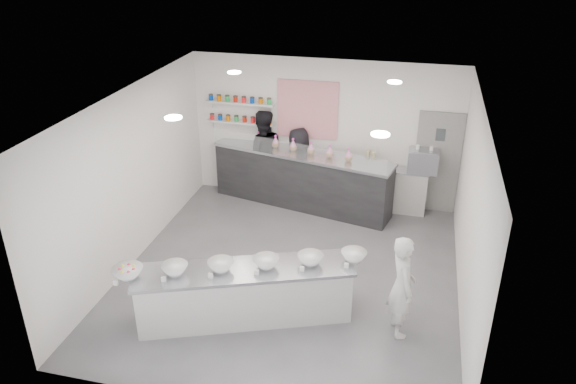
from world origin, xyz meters
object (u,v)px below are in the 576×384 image
object	(u,v)px
prep_counter	(245,294)
staff_left	(263,154)
espresso_machine	(423,161)
staff_right	(299,165)
woman_prep	(402,286)
espresso_ledge	(396,190)
back_bar	(302,179)

from	to	relation	value
prep_counter	staff_left	size ratio (longest dim) A/B	1.66
prep_counter	espresso_machine	world-z (taller)	espresso_machine
prep_counter	staff_right	distance (m)	4.10
espresso_machine	woman_prep	size ratio (longest dim) A/B	0.37
staff_left	woman_prep	bearing A→B (deg)	107.17
woman_prep	staff_left	world-z (taller)	staff_left
espresso_ledge	staff_right	bearing A→B (deg)	179.28
espresso_machine	woman_prep	xyz separation A→B (m)	(-0.16, -3.83, -0.36)
back_bar	staff_left	size ratio (longest dim) A/B	1.98
staff_right	espresso_ledge	bearing A→B (deg)	-155.81
prep_counter	staff_left	distance (m)	4.21
espresso_ledge	woman_prep	xyz separation A→B (m)	(0.31, -3.83, 0.32)
woman_prep	staff_left	xyz separation A→B (m)	(-3.13, 3.85, 0.18)
espresso_machine	staff_left	xyz separation A→B (m)	(-3.29, 0.03, -0.18)
prep_counter	espresso_machine	bearing A→B (deg)	38.08
espresso_ledge	woman_prep	size ratio (longest dim) A/B	0.79
espresso_machine	staff_right	bearing A→B (deg)	179.41
back_bar	espresso_ledge	xyz separation A→B (m)	(1.91, 0.22, -0.13)
prep_counter	woman_prep	distance (m)	2.28
espresso_ledge	woman_prep	world-z (taller)	woman_prep
espresso_ledge	espresso_machine	bearing A→B (deg)	0.00
woman_prep	staff_right	world-z (taller)	staff_right
espresso_ledge	staff_right	xyz separation A→B (m)	(-2.04, 0.03, 0.34)
espresso_ledge	staff_right	size ratio (longest dim) A/B	0.77
staff_right	staff_left	bearing A→B (deg)	24.92
espresso_ledge	woman_prep	bearing A→B (deg)	-85.37
back_bar	espresso_machine	size ratio (longest dim) A/B	6.51
prep_counter	back_bar	world-z (taller)	back_bar
woman_prep	back_bar	bearing A→B (deg)	13.95
back_bar	woman_prep	size ratio (longest dim) A/B	2.43
prep_counter	staff_right	size ratio (longest dim) A/B	1.99
espresso_ledge	back_bar	bearing A→B (deg)	-173.32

